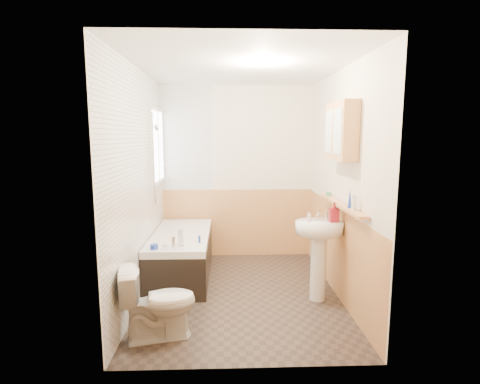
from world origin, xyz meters
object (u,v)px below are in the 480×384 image
at_px(sink, 319,244).
at_px(pine_shelf, 341,204).
at_px(medicine_cabinet, 341,131).
at_px(toilet, 158,303).
at_px(bathtub, 182,254).

xyz_separation_m(sink, pine_shelf, (0.20, -0.07, 0.45)).
distance_m(sink, medicine_cabinet, 1.22).
bearing_deg(toilet, pine_shelf, -83.20).
distance_m(bathtub, toilet, 1.47).
height_order(bathtub, sink, sink).
distance_m(bathtub, medicine_cabinet, 2.46).
relative_size(bathtub, medicine_cabinet, 2.42).
bearing_deg(medicine_cabinet, bathtub, 155.09).
relative_size(bathtub, sink, 1.59).
relative_size(bathtub, toilet, 2.38).
bearing_deg(medicine_cabinet, pine_shelf, -20.47).
height_order(sink, pine_shelf, pine_shelf).
relative_size(toilet, sink, 0.67).
xyz_separation_m(toilet, medicine_cabinet, (1.77, 0.66, 1.51)).
distance_m(bathtub, pine_shelf, 2.10).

